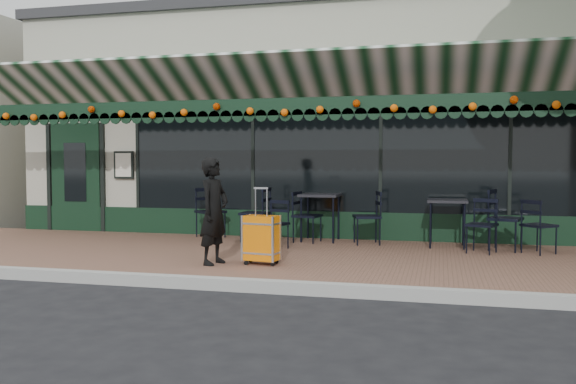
% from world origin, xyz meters
% --- Properties ---
extents(ground, '(80.00, 80.00, 0.00)m').
position_xyz_m(ground, '(0.00, 0.00, 0.00)').
color(ground, black).
rests_on(ground, ground).
extents(sidewalk, '(18.00, 4.00, 0.15)m').
position_xyz_m(sidewalk, '(0.00, 2.00, 0.07)').
color(sidewalk, brown).
rests_on(sidewalk, ground).
extents(curb, '(18.00, 0.16, 0.15)m').
position_xyz_m(curb, '(0.00, -0.08, 0.07)').
color(curb, '#9E9E99').
rests_on(curb, ground).
extents(restaurant_building, '(12.00, 9.60, 4.50)m').
position_xyz_m(restaurant_building, '(0.00, 7.84, 2.27)').
color(restaurant_building, '#AAA893').
rests_on(restaurant_building, ground).
extents(woman, '(0.46, 0.60, 1.48)m').
position_xyz_m(woman, '(-0.59, 0.84, 0.89)').
color(woman, black).
rests_on(woman, sidewalk).
extents(suitcase, '(0.50, 0.32, 1.06)m').
position_xyz_m(suitcase, '(0.05, 0.97, 0.50)').
color(suitcase, orange).
rests_on(suitcase, sidewalk).
extents(cafe_table_a, '(0.64, 0.64, 0.79)m').
position_xyz_m(cafe_table_a, '(2.57, 3.37, 0.86)').
color(cafe_table_a, black).
rests_on(cafe_table_a, sidewalk).
extents(cafe_table_b, '(0.68, 0.68, 0.84)m').
position_xyz_m(cafe_table_b, '(0.37, 3.61, 0.91)').
color(cafe_table_b, black).
rests_on(cafe_table_b, sidewalk).
extents(chair_a_left, '(0.57, 0.57, 0.93)m').
position_xyz_m(chair_a_left, '(1.23, 3.38, 0.61)').
color(chair_a_left, black).
rests_on(chair_a_left, sidewalk).
extents(chair_a_right, '(0.63, 0.63, 1.00)m').
position_xyz_m(chair_a_right, '(3.46, 3.17, 0.65)').
color(chair_a_right, black).
rests_on(chair_a_right, sidewalk).
extents(chair_a_front, '(0.55, 0.55, 0.86)m').
position_xyz_m(chair_a_front, '(3.08, 2.80, 0.58)').
color(chair_a_front, black).
rests_on(chair_a_front, sidewalk).
extents(chair_a_extra, '(0.60, 0.60, 0.86)m').
position_xyz_m(chair_a_extra, '(3.93, 2.95, 0.58)').
color(chair_a_extra, black).
rests_on(chair_a_extra, sidewalk).
extents(chair_b_left, '(0.52, 0.52, 0.98)m').
position_xyz_m(chair_b_left, '(-0.73, 3.23, 0.64)').
color(chair_b_left, black).
rests_on(chair_b_left, sidewalk).
extents(chair_b_right, '(0.53, 0.53, 0.91)m').
position_xyz_m(chair_b_right, '(0.18, 3.38, 0.60)').
color(chair_b_right, black).
rests_on(chair_b_right, sidewalk).
extents(chair_b_front, '(0.51, 0.51, 0.81)m').
position_xyz_m(chair_b_front, '(-0.17, 2.42, 0.55)').
color(chair_b_front, black).
rests_on(chair_b_front, sidewalk).
extents(chair_solo, '(0.66, 0.66, 0.94)m').
position_xyz_m(chair_solo, '(-1.72, 3.60, 0.62)').
color(chair_solo, black).
rests_on(chair_solo, sidewalk).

